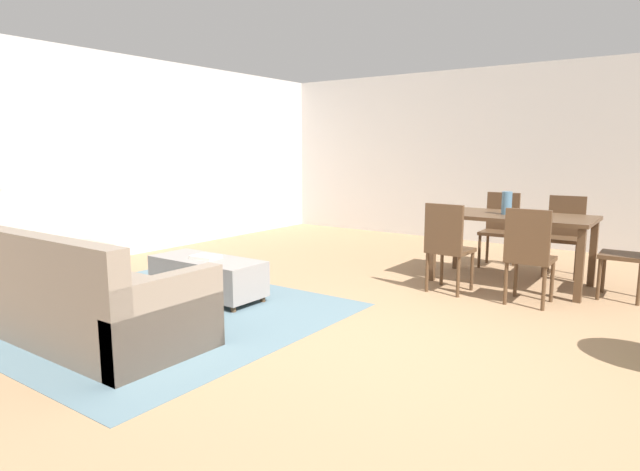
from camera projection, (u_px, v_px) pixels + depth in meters
name	position (u px, v px, depth m)	size (l,w,h in m)	color
ground_plane	(372.00, 343.00, 4.05)	(10.80, 10.80, 0.00)	#9E7A56
wall_back	(543.00, 157.00, 7.86)	(9.00, 0.12, 2.70)	beige
wall_left	(87.00, 158.00, 6.82)	(0.12, 11.00, 2.70)	beige
area_rug	(152.00, 313.00, 4.79)	(3.00, 2.80, 0.01)	slate
couch	(73.00, 299.00, 4.20)	(2.29, 0.93, 0.86)	gray
ottoman_table	(207.00, 275.00, 5.25)	(1.19, 0.50, 0.40)	gray
dining_table	(512.00, 223.00, 5.76)	(1.63, 0.87, 0.76)	#513823
dining_chair_near_left	(447.00, 243.00, 5.40)	(0.42, 0.42, 0.92)	#513823
dining_chair_near_right	(529.00, 251.00, 4.95)	(0.40, 0.40, 0.92)	#513823
dining_chair_far_left	(500.00, 225.00, 6.67)	(0.41, 0.41, 0.92)	#513823
dining_chair_far_right	(565.00, 231.00, 6.20)	(0.42, 0.42, 0.92)	#513823
dining_chair_head_east	(634.00, 248.00, 5.13)	(0.41, 0.41, 0.92)	#513823
vase_centerpiece	(507.00, 203.00, 5.74)	(0.11, 0.11, 0.25)	slate
book_on_ottoman	(206.00, 257.00, 5.22)	(0.26, 0.20, 0.03)	silver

